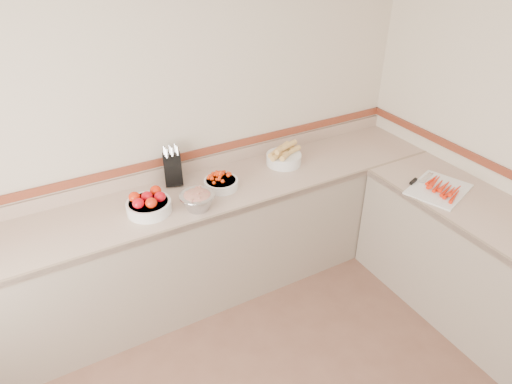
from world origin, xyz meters
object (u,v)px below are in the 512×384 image
dishwasher (504,285)px  tomato_bowl (149,204)px  cherry_tomato_bowl (221,182)px  knife_block (173,168)px  corn_bowl (284,157)px  rhubarb_bowl (198,200)px  cutting_board (439,188)px

dishwasher → tomato_bowl: (-2.02, 1.37, 0.53)m
cherry_tomato_bowl → tomato_bowl: bearing=-174.7°
knife_block → corn_bowl: 0.89m
tomato_bowl → rhubarb_bowl: (0.30, -0.12, 0.01)m
cutting_board → dishwasher: bearing=-81.2°
knife_block → cutting_board: size_ratio=0.58×
cherry_tomato_bowl → rhubarb_bowl: same height
corn_bowl → cherry_tomato_bowl: bearing=-171.3°
cutting_board → cherry_tomato_bowl: bearing=149.3°
knife_block → cutting_board: bearing=-32.3°
knife_block → tomato_bowl: (-0.28, -0.28, -0.06)m
tomato_bowl → corn_bowl: (1.16, 0.14, 0.00)m
dishwasher → tomato_bowl: bearing=145.8°
dishwasher → corn_bowl: 1.82m
cutting_board → rhubarb_bowl: bearing=158.6°
tomato_bowl → cherry_tomato_bowl: tomato_bowl is taller
knife_block → tomato_bowl: bearing=-135.0°
dishwasher → cutting_board: cutting_board is taller
corn_bowl → cutting_board: (0.77, -0.90, -0.05)m
rhubarb_bowl → cutting_board: (1.62, -0.63, -0.05)m
dishwasher → cherry_tomato_bowl: cherry_tomato_bowl is taller
knife_block → corn_bowl: knife_block is taller
corn_bowl → cutting_board: corn_bowl is taller
dishwasher → cutting_board: (-0.10, 0.61, 0.49)m
tomato_bowl → knife_block: bearing=45.0°
rhubarb_bowl → cutting_board: 1.74m
dishwasher → cherry_tomato_bowl: bearing=135.7°
corn_bowl → cutting_board: bearing=-49.7°
dishwasher → cherry_tomato_bowl: 2.10m
corn_bowl → cutting_board: 1.18m
cherry_tomato_bowl → cutting_board: (1.36, -0.81, -0.03)m
cherry_tomato_bowl → cutting_board: 1.59m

